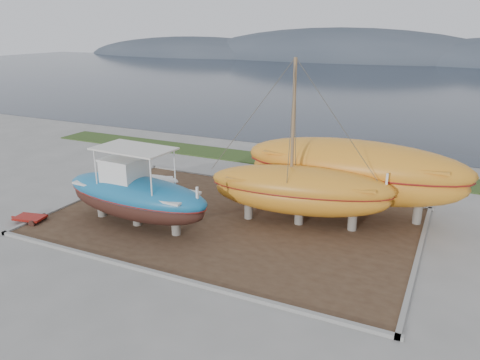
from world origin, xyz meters
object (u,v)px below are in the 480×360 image
at_px(red_trailer, 30,219).
at_px(blue_caique, 135,187).
at_px(orange_bare_hull, 352,178).
at_px(orange_sailboat, 302,145).
at_px(white_dinghy, 144,186).

bearing_deg(red_trailer, blue_caique, 9.64).
xyz_separation_m(orange_bare_hull, red_trailer, (-14.46, -8.27, -1.82)).
relative_size(blue_caique, orange_bare_hull, 0.71).
bearing_deg(red_trailer, orange_sailboat, 12.80).
bearing_deg(blue_caique, red_trailer, -155.83).
xyz_separation_m(blue_caique, white_dinghy, (-2.23, 3.61, -1.39)).
relative_size(orange_sailboat, red_trailer, 4.13).
relative_size(orange_sailboat, orange_bare_hull, 0.78).
height_order(white_dinghy, orange_bare_hull, orange_bare_hull).
height_order(blue_caique, white_dinghy, blue_caique).
height_order(blue_caique, orange_bare_hull, blue_caique).
relative_size(blue_caique, white_dinghy, 2.05).
bearing_deg(orange_sailboat, red_trailer, -165.13).
bearing_deg(orange_sailboat, orange_bare_hull, 43.61).
bearing_deg(orange_bare_hull, blue_caique, -146.06).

